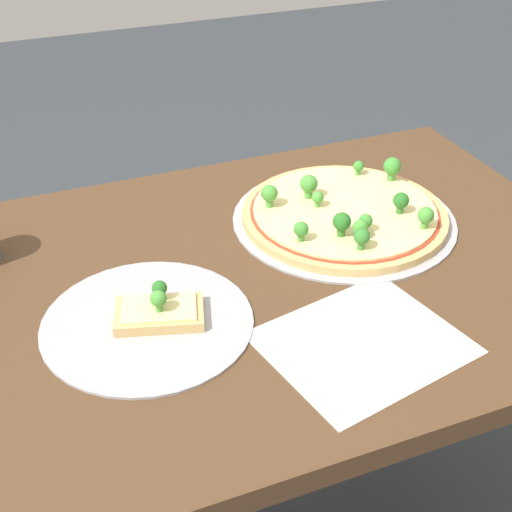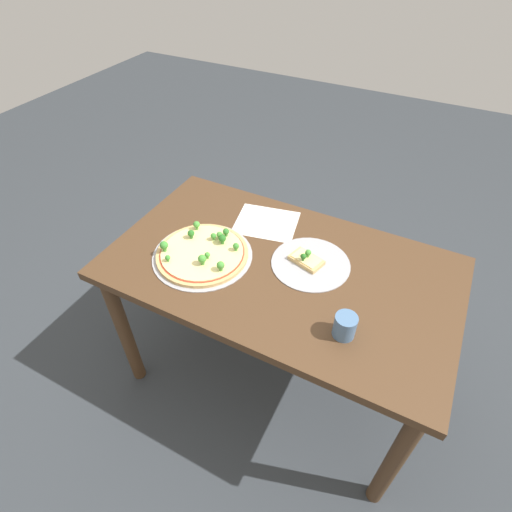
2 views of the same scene
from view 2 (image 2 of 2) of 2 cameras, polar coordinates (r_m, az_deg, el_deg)
ground_plane at (r=2.12m, az=2.59°, el=-16.16°), size 8.00×8.00×0.00m
dining_table at (r=1.59m, az=3.32°, el=-3.96°), size 1.32×0.77×0.76m
pizza_tray_whole at (r=1.56m, az=-7.65°, el=0.44°), size 0.39×0.39×0.07m
pizza_tray_slice at (r=1.54m, az=7.59°, el=-0.84°), size 0.30×0.30×0.06m
drinking_cup at (r=1.31m, az=12.58°, el=-9.74°), size 0.07×0.07×0.08m
paper_menu at (r=1.72m, az=1.49°, el=4.80°), size 0.30×0.26×0.00m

